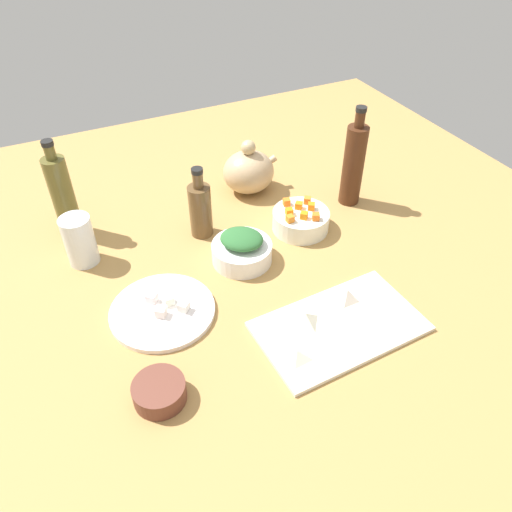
{
  "coord_description": "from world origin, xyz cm",
  "views": [
    {
      "loc": [
        -39.19,
        -81.11,
        84.39
      ],
      "look_at": [
        0.0,
        0.0,
        8.0
      ],
      "focal_mm": 34.83,
      "sensor_mm": 36.0,
      "label": 1
    }
  ],
  "objects_px": {
    "cutting_board": "(339,327)",
    "teapot": "(249,171)",
    "bowl_greens": "(242,252)",
    "drinking_glass_0": "(80,240)",
    "bottle_2": "(200,209)",
    "bottle_0": "(354,164)",
    "plate_tofu": "(163,311)",
    "bowl_small_side": "(159,392)",
    "bottle_1": "(63,195)",
    "bowl_carrots": "(301,221)"
  },
  "relations": [
    {
      "from": "bowl_small_side",
      "to": "bottle_2",
      "type": "height_order",
      "value": "bottle_2"
    },
    {
      "from": "cutting_board",
      "to": "plate_tofu",
      "type": "xyz_separation_m",
      "value": [
        -0.33,
        0.21,
        0.0
      ]
    },
    {
      "from": "bowl_small_side",
      "to": "bottle_0",
      "type": "xyz_separation_m",
      "value": [
        0.7,
        0.4,
        0.1
      ]
    },
    {
      "from": "bowl_greens",
      "to": "drinking_glass_0",
      "type": "bearing_deg",
      "value": 154.54
    },
    {
      "from": "teapot",
      "to": "bowl_small_side",
      "type": "bearing_deg",
      "value": -128.2
    },
    {
      "from": "bottle_1",
      "to": "bottle_2",
      "type": "relative_size",
      "value": 1.35
    },
    {
      "from": "plate_tofu",
      "to": "teapot",
      "type": "height_order",
      "value": "teapot"
    },
    {
      "from": "bottle_2",
      "to": "cutting_board",
      "type": "bearing_deg",
      "value": -71.94
    },
    {
      "from": "plate_tofu",
      "to": "bowl_greens",
      "type": "distance_m",
      "value": 0.25
    },
    {
      "from": "cutting_board",
      "to": "drinking_glass_0",
      "type": "bearing_deg",
      "value": 134.04
    },
    {
      "from": "bowl_carrots",
      "to": "bottle_1",
      "type": "height_order",
      "value": "bottle_1"
    },
    {
      "from": "bottle_0",
      "to": "bottle_2",
      "type": "relative_size",
      "value": 1.46
    },
    {
      "from": "plate_tofu",
      "to": "bottle_1",
      "type": "relative_size",
      "value": 0.88
    },
    {
      "from": "bottle_0",
      "to": "bottle_2",
      "type": "xyz_separation_m",
      "value": [
        -0.44,
        0.04,
        -0.04
      ]
    },
    {
      "from": "plate_tofu",
      "to": "bottle_1",
      "type": "bearing_deg",
      "value": 107.54
    },
    {
      "from": "teapot",
      "to": "bottle_0",
      "type": "distance_m",
      "value": 0.3
    },
    {
      "from": "cutting_board",
      "to": "teapot",
      "type": "bearing_deg",
      "value": 84.38
    },
    {
      "from": "bottle_2",
      "to": "drinking_glass_0",
      "type": "height_order",
      "value": "bottle_2"
    },
    {
      "from": "bowl_greens",
      "to": "bottle_0",
      "type": "relative_size",
      "value": 0.52
    },
    {
      "from": "bottle_0",
      "to": "drinking_glass_0",
      "type": "distance_m",
      "value": 0.75
    },
    {
      "from": "cutting_board",
      "to": "bottle_1",
      "type": "height_order",
      "value": "bottle_1"
    },
    {
      "from": "plate_tofu",
      "to": "bottle_0",
      "type": "bearing_deg",
      "value": 17.24
    },
    {
      "from": "drinking_glass_0",
      "to": "plate_tofu",
      "type": "bearing_deg",
      "value": -64.93
    },
    {
      "from": "bottle_1",
      "to": "drinking_glass_0",
      "type": "height_order",
      "value": "bottle_1"
    },
    {
      "from": "cutting_board",
      "to": "bottle_1",
      "type": "xyz_separation_m",
      "value": [
        -0.46,
        0.61,
        0.11
      ]
    },
    {
      "from": "bowl_greens",
      "to": "bottle_0",
      "type": "distance_m",
      "value": 0.42
    },
    {
      "from": "teapot",
      "to": "bottle_0",
      "type": "height_order",
      "value": "bottle_0"
    },
    {
      "from": "bowl_carrots",
      "to": "bottle_1",
      "type": "xyz_separation_m",
      "value": [
        -0.56,
        0.26,
        0.09
      ]
    },
    {
      "from": "bowl_carrots",
      "to": "drinking_glass_0",
      "type": "distance_m",
      "value": 0.57
    },
    {
      "from": "cutting_board",
      "to": "bottle_1",
      "type": "distance_m",
      "value": 0.77
    },
    {
      "from": "cutting_board",
      "to": "teapot",
      "type": "height_order",
      "value": "teapot"
    },
    {
      "from": "drinking_glass_0",
      "to": "teapot",
      "type": "bearing_deg",
      "value": 12.92
    },
    {
      "from": "bottle_0",
      "to": "bowl_greens",
      "type": "bearing_deg",
      "value": -164.74
    },
    {
      "from": "cutting_board",
      "to": "bottle_2",
      "type": "distance_m",
      "value": 0.47
    },
    {
      "from": "bowl_small_side",
      "to": "bottle_1",
      "type": "relative_size",
      "value": 0.38
    },
    {
      "from": "bowl_small_side",
      "to": "bottle_2",
      "type": "relative_size",
      "value": 0.51
    },
    {
      "from": "bottle_0",
      "to": "teapot",
      "type": "bearing_deg",
      "value": 142.78
    },
    {
      "from": "plate_tofu",
      "to": "bottle_2",
      "type": "xyz_separation_m",
      "value": [
        0.19,
        0.24,
        0.07
      ]
    },
    {
      "from": "cutting_board",
      "to": "bowl_carrots",
      "type": "relative_size",
      "value": 2.34
    },
    {
      "from": "plate_tofu",
      "to": "drinking_glass_0",
      "type": "xyz_separation_m",
      "value": [
        -0.12,
        0.26,
        0.06
      ]
    },
    {
      "from": "cutting_board",
      "to": "bowl_small_side",
      "type": "relative_size",
      "value": 3.5
    },
    {
      "from": "cutting_board",
      "to": "bottle_2",
      "type": "xyz_separation_m",
      "value": [
        -0.15,
        0.45,
        0.07
      ]
    },
    {
      "from": "bowl_small_side",
      "to": "plate_tofu",
      "type": "bearing_deg",
      "value": 71.37
    },
    {
      "from": "bottle_1",
      "to": "drinking_glass_0",
      "type": "relative_size",
      "value": 2.06
    },
    {
      "from": "bottle_2",
      "to": "drinking_glass_0",
      "type": "bearing_deg",
      "value": 176.09
    },
    {
      "from": "teapot",
      "to": "bottle_1",
      "type": "height_order",
      "value": "bottle_1"
    },
    {
      "from": "bowl_small_side",
      "to": "teapot",
      "type": "height_order",
      "value": "teapot"
    },
    {
      "from": "bowl_small_side",
      "to": "bottle_0",
      "type": "distance_m",
      "value": 0.81
    },
    {
      "from": "cutting_board",
      "to": "bottle_1",
      "type": "bearing_deg",
      "value": 126.97
    },
    {
      "from": "bowl_small_side",
      "to": "bottle_1",
      "type": "xyz_separation_m",
      "value": [
        -0.05,
        0.61,
        0.09
      ]
    }
  ]
}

